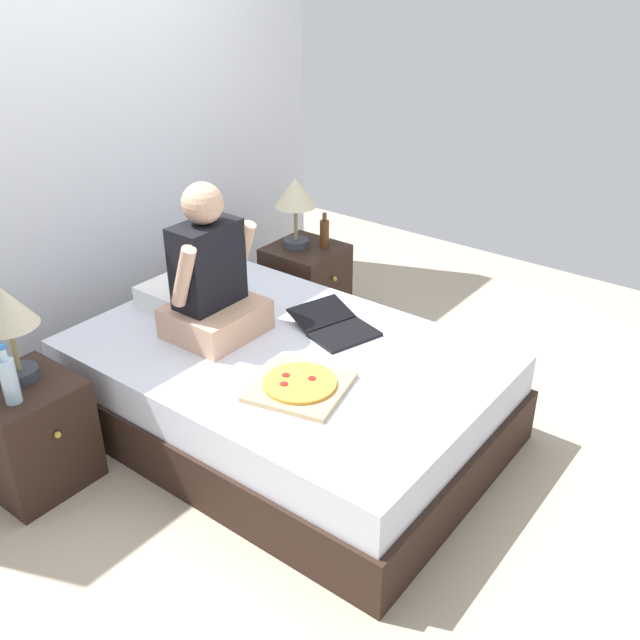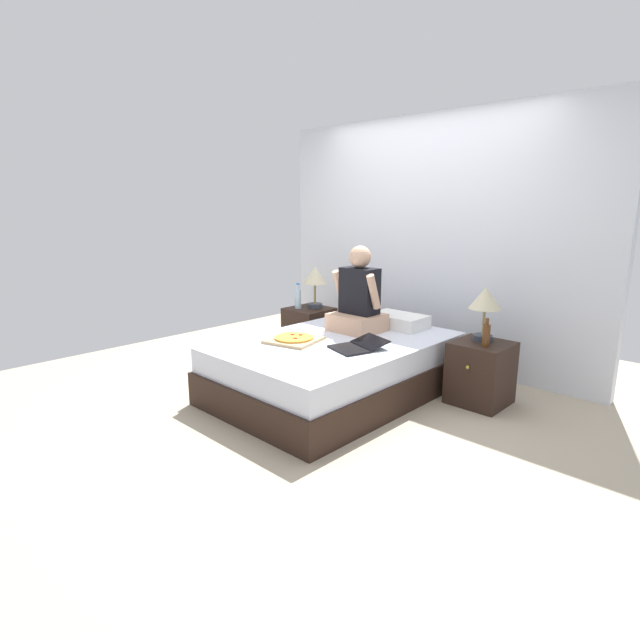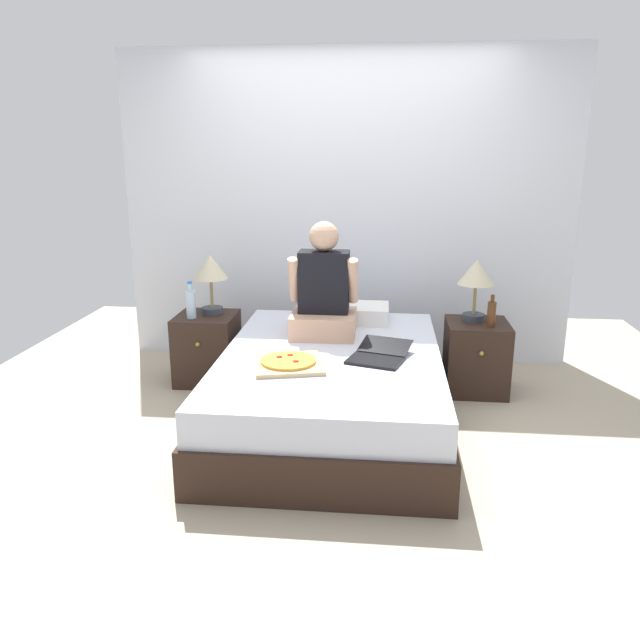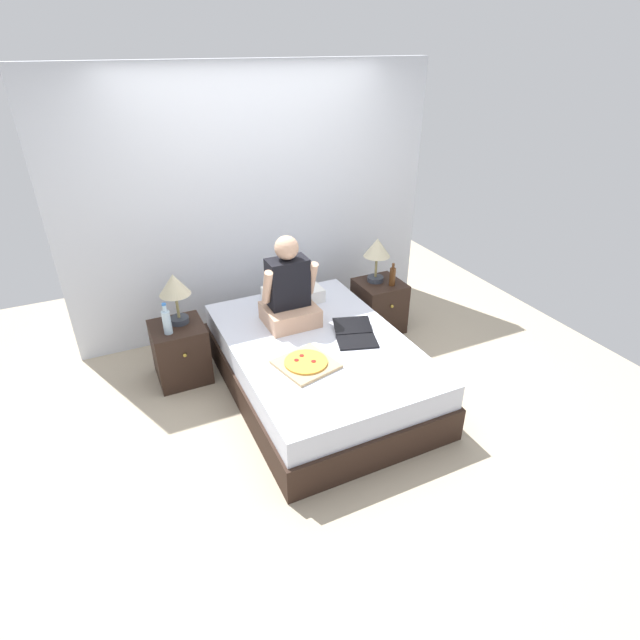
% 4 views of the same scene
% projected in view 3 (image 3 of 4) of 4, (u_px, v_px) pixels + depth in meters
% --- Properties ---
extents(ground_plane, '(5.65, 5.65, 0.00)m').
position_uv_depth(ground_plane, '(331.00, 422.00, 4.08)').
color(ground_plane, tan).
extents(wall_back, '(3.65, 0.12, 2.50)m').
position_uv_depth(wall_back, '(346.00, 209.00, 5.09)').
color(wall_back, silver).
rests_on(wall_back, ground).
extents(bed, '(1.41, 2.08, 0.49)m').
position_uv_depth(bed, '(331.00, 388.00, 4.02)').
color(bed, black).
rests_on(bed, ground).
extents(nightstand_left, '(0.44, 0.47, 0.52)m').
position_uv_depth(nightstand_left, '(207.00, 348.00, 4.75)').
color(nightstand_left, black).
rests_on(nightstand_left, ground).
extents(lamp_on_left_nightstand, '(0.26, 0.26, 0.45)m').
position_uv_depth(lamp_on_left_nightstand, '(211.00, 271.00, 4.64)').
color(lamp_on_left_nightstand, '#333842').
rests_on(lamp_on_left_nightstand, nightstand_left).
extents(water_bottle, '(0.07, 0.07, 0.28)m').
position_uv_depth(water_bottle, '(191.00, 303.00, 4.58)').
color(water_bottle, silver).
rests_on(water_bottle, nightstand_left).
extents(nightstand_right, '(0.44, 0.47, 0.52)m').
position_uv_depth(nightstand_right, '(476.00, 357.00, 4.56)').
color(nightstand_right, black).
rests_on(nightstand_right, ground).
extents(lamp_on_right_nightstand, '(0.26, 0.26, 0.45)m').
position_uv_depth(lamp_on_right_nightstand, '(476.00, 277.00, 4.45)').
color(lamp_on_right_nightstand, '#333842').
rests_on(lamp_on_right_nightstand, nightstand_right).
extents(beer_bottle, '(0.06, 0.06, 0.23)m').
position_uv_depth(beer_bottle, '(491.00, 313.00, 4.36)').
color(beer_bottle, '#512D14').
rests_on(beer_bottle, nightstand_right).
extents(pillow, '(0.52, 0.34, 0.12)m').
position_uv_depth(pillow, '(353.00, 313.00, 4.66)').
color(pillow, white).
rests_on(pillow, bed).
extents(person_seated, '(0.47, 0.40, 0.78)m').
position_uv_depth(person_seated, '(324.00, 294.00, 4.26)').
color(person_seated, tan).
rests_on(person_seated, bed).
extents(laptop, '(0.43, 0.49, 0.07)m').
position_uv_depth(laptop, '(378.00, 356.00, 3.82)').
color(laptop, black).
rests_on(laptop, bed).
extents(pizza_box, '(0.48, 0.48, 0.05)m').
position_uv_depth(pizza_box, '(288.00, 363.00, 3.70)').
color(pizza_box, tan).
rests_on(pizza_box, bed).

